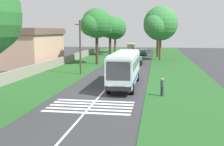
{
  "coord_description": "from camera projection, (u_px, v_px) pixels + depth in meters",
  "views": [
    {
      "loc": [
        -26.14,
        -5.14,
        5.99
      ],
      "look_at": [
        3.08,
        -0.54,
        1.6
      ],
      "focal_mm": 45.29,
      "sensor_mm": 36.0,
      "label": 1
    }
  ],
  "objects": [
    {
      "name": "roadside_tree_right_2",
      "position": [
        160.0,
        24.0,
        57.96
      ],
      "size": [
        8.67,
        7.03,
        11.05
      ],
      "color": "brown",
      "rests_on": "grass_verge_right"
    },
    {
      "name": "roadside_tree_right_3",
      "position": [
        157.0,
        28.0,
        85.17
      ],
      "size": [
        7.6,
        6.63,
        10.5
      ],
      "color": "#4C3826",
      "rests_on": "grass_verge_right"
    },
    {
      "name": "trailing_car_2",
      "position": [
        125.0,
        55.0,
        65.03
      ],
      "size": [
        4.3,
        1.78,
        1.43
      ],
      "color": "#145933",
      "rests_on": "ground"
    },
    {
      "name": "roadside_tree_left_1",
      "position": [
        114.0,
        29.0,
        77.32
      ],
      "size": [
        7.48,
        6.32,
        9.87
      ],
      "color": "brown",
      "rests_on": "grass_verge_left"
    },
    {
      "name": "roadside_building",
      "position": [
        33.0,
        47.0,
        49.29
      ],
      "size": [
        14.3,
        7.29,
        6.49
      ],
      "color": "tan",
      "rests_on": "ground"
    },
    {
      "name": "utility_pole",
      "position": [
        80.0,
        46.0,
        38.89
      ],
      "size": [
        0.24,
        1.4,
        7.46
      ],
      "color": "#473828",
      "rests_on": "grass_verge_left"
    },
    {
      "name": "roadside_tree_left_0",
      "position": [
        109.0,
        28.0,
        69.38
      ],
      "size": [
        6.8,
        5.68,
        9.77
      ],
      "color": "#3D2D1E",
      "rests_on": "grass_verge_left"
    },
    {
      "name": "pedestrian",
      "position": [
        162.0,
        87.0,
        26.06
      ],
      "size": [
        0.34,
        0.34,
        1.69
      ],
      "color": "#26262D",
      "rests_on": "grass_verge_right"
    },
    {
      "name": "roadside_tree_left_2",
      "position": [
        96.0,
        24.0,
        50.48
      ],
      "size": [
        6.76,
        5.34,
        10.04
      ],
      "color": "#3D2D1E",
      "rests_on": "grass_verge_left"
    },
    {
      "name": "grass_verge_right",
      "position": [
        177.0,
        73.0,
        40.61
      ],
      "size": [
        120.0,
        8.0,
        0.04
      ],
      "primitive_type": "cube",
      "color": "#235623",
      "rests_on": "ground"
    },
    {
      "name": "grass_verge_left",
      "position": [
        68.0,
        71.0,
        43.13
      ],
      "size": [
        120.0,
        8.0,
        0.04
      ],
      "primitive_type": "cube",
      "color": "#235623",
      "rests_on": "ground"
    },
    {
      "name": "roadside_tree_right_1",
      "position": [
        157.0,
        31.0,
        76.76
      ],
      "size": [
        6.11,
        5.14,
        8.64
      ],
      "color": "brown",
      "rests_on": "grass_verge_right"
    },
    {
      "name": "trailing_car_0",
      "position": [
        137.0,
        61.0,
        51.1
      ],
      "size": [
        4.3,
        1.78,
        1.43
      ],
      "color": "black",
      "rests_on": "ground"
    },
    {
      "name": "trailing_car_1",
      "position": [
        122.0,
        58.0,
        57.09
      ],
      "size": [
        4.3,
        1.78,
        1.43
      ],
      "color": "navy",
      "rests_on": "ground"
    },
    {
      "name": "coach_bus",
      "position": [
        125.0,
        67.0,
        30.64
      ],
      "size": [
        11.16,
        2.62,
        3.73
      ],
      "color": "silver",
      "rests_on": "ground"
    },
    {
      "name": "roadside_wall",
      "position": [
        58.0,
        62.0,
        48.43
      ],
      "size": [
        70.0,
        0.4,
        1.37
      ],
      "primitive_type": "cube",
      "color": "gray",
      "rests_on": "grass_verge_left"
    },
    {
      "name": "trailing_minibus_0",
      "position": [
        131.0,
        47.0,
        81.57
      ],
      "size": [
        6.0,
        2.14,
        2.53
      ],
      "color": "#BFB299",
      "rests_on": "ground"
    },
    {
      "name": "centre_line",
      "position": [
        121.0,
        72.0,
        41.87
      ],
      "size": [
        110.0,
        0.16,
        0.01
      ],
      "primitive_type": "cube",
      "color": "silver",
      "rests_on": "ground"
    },
    {
      "name": "roadside_tree_right_0",
      "position": [
        158.0,
        25.0,
        64.94
      ],
      "size": [
        5.7,
        4.69,
        9.94
      ],
      "color": "#4C3826",
      "rests_on": "grass_verge_right"
    },
    {
      "name": "zebra_crossing",
      "position": [
        90.0,
        106.0,
        22.68
      ],
      "size": [
        4.05,
        6.8,
        0.01
      ],
      "color": "silver",
      "rests_on": "ground"
    },
    {
      "name": "ground",
      "position": [
        102.0,
        94.0,
        27.21
      ],
      "size": [
        160.0,
        160.0,
        0.0
      ],
      "primitive_type": "plane",
      "color": "#333335"
    },
    {
      "name": "trailing_car_3",
      "position": [
        144.0,
        53.0,
        70.41
      ],
      "size": [
        4.3,
        1.78,
        1.43
      ],
      "color": "#145933",
      "rests_on": "ground"
    }
  ]
}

